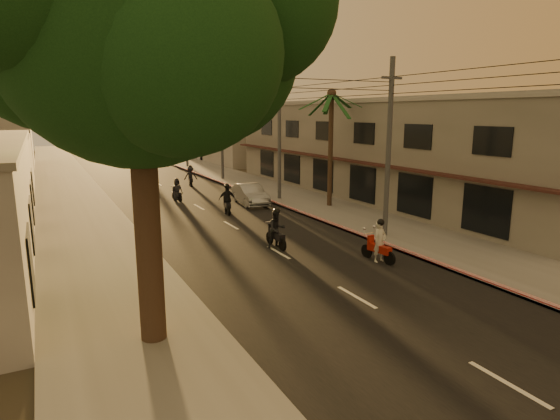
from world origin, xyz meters
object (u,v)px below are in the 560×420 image
at_px(scooter_far_a, 177,191).
at_px(scooter_far_b, 191,176).
at_px(broadleaf_tree, 150,26).
at_px(scooter_red, 379,243).
at_px(scooter_mid_a, 277,230).
at_px(scooter_far_c, 148,170).
at_px(parked_car, 250,194).
at_px(scooter_mid_b, 227,200).
at_px(palm_tree, 332,100).

relative_size(scooter_far_a, scooter_far_b, 0.92).
height_order(broadleaf_tree, scooter_red, broadleaf_tree).
distance_m(scooter_mid_a, scooter_far_b, 20.81).
distance_m(broadleaf_tree, scooter_far_c, 35.49).
bearing_deg(parked_car, scooter_mid_b, -134.99).
bearing_deg(palm_tree, scooter_far_a, 141.02).
height_order(scooter_mid_b, scooter_far_c, scooter_mid_b).
distance_m(palm_tree, scooter_far_b, 15.98).
relative_size(parked_car, scooter_far_c, 2.49).
distance_m(broadleaf_tree, scooter_far_b, 29.78).
distance_m(scooter_mid_a, scooter_mid_b, 8.37).
bearing_deg(palm_tree, scooter_far_c, 111.62).
xyz_separation_m(parked_car, scooter_far_c, (-3.50, 16.89, 0.07)).
bearing_deg(parked_car, broadleaf_tree, -115.69).
height_order(broadleaf_tree, palm_tree, broadleaf_tree).
relative_size(scooter_red, scooter_far_b, 1.04).
height_order(scooter_red, scooter_far_b, scooter_red).
distance_m(scooter_far_b, parked_car, 10.33).
bearing_deg(scooter_red, broadleaf_tree, -171.84).
distance_m(broadleaf_tree, scooter_red, 12.79).
height_order(palm_tree, scooter_far_a, palm_tree).
bearing_deg(scooter_mid_a, parked_car, 73.08).
bearing_deg(parked_car, scooter_far_a, 143.05).
relative_size(palm_tree, parked_car, 1.82).
distance_m(scooter_red, parked_car, 14.41).
distance_m(scooter_far_a, scooter_far_b, 7.14).
bearing_deg(scooter_red, palm_tree, 59.83).
bearing_deg(scooter_far_c, palm_tree, -64.76).
relative_size(scooter_far_a, scooter_far_c, 0.95).
bearing_deg(palm_tree, scooter_far_b, 112.91).
bearing_deg(scooter_mid_a, scooter_far_a, 94.06).
relative_size(scooter_mid_b, scooter_far_a, 1.14).
bearing_deg(broadleaf_tree, scooter_far_a, 74.13).
xyz_separation_m(scooter_far_a, parked_car, (4.19, -3.75, -0.04)).
height_order(scooter_far_a, scooter_far_b, scooter_far_b).
xyz_separation_m(scooter_mid_a, scooter_far_c, (-0.30, 27.36, -0.07)).
distance_m(broadleaf_tree, parked_car, 21.35).
relative_size(scooter_mid_a, scooter_mid_b, 1.01).
height_order(broadleaf_tree, scooter_mid_a, broadleaf_tree).
bearing_deg(scooter_mid_b, scooter_far_c, 105.40).
distance_m(scooter_red, scooter_far_a, 18.59).
height_order(scooter_mid_b, scooter_far_a, scooter_mid_b).
distance_m(scooter_red, scooter_far_b, 24.68).
distance_m(broadleaf_tree, scooter_mid_b, 18.46).
bearing_deg(scooter_far_c, parked_car, -74.66).
relative_size(scooter_mid_a, scooter_far_b, 1.06).
relative_size(scooter_mid_b, scooter_far_c, 1.08).
bearing_deg(broadleaf_tree, parked_car, 59.41).
bearing_deg(scooter_far_a, scooter_far_c, 80.09).
distance_m(palm_tree, parked_car, 8.49).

